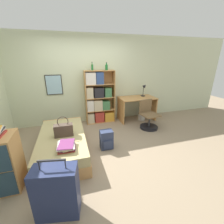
{
  "coord_description": "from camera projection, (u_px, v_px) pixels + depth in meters",
  "views": [
    {
      "loc": [
        -0.51,
        -2.97,
        1.94
      ],
      "look_at": [
        0.42,
        0.19,
        0.75
      ],
      "focal_mm": 24.0,
      "sensor_mm": 36.0,
      "label": 1
    }
  ],
  "objects": [
    {
      "name": "ground_plane",
      "position": [
        97.0,
        147.0,
        3.47
      ],
      "size": [
        14.0,
        14.0,
        0.0
      ],
      "primitive_type": "plane",
      "color": "gray"
    },
    {
      "name": "wall_back",
      "position": [
        85.0,
        81.0,
        4.49
      ],
      "size": [
        10.0,
        0.09,
        2.6
      ],
      "color": "beige",
      "rests_on": "ground_plane"
    },
    {
      "name": "suitcase",
      "position": [
        57.0,
        192.0,
        1.87
      ],
      "size": [
        0.58,
        0.36,
        0.84
      ],
      "color": "navy",
      "rests_on": "ground_plane"
    },
    {
      "name": "waste_bin",
      "position": [
        142.0,
        115.0,
        4.95
      ],
      "size": [
        0.23,
        0.23,
        0.29
      ],
      "color": "#B7B2A8",
      "rests_on": "ground_plane"
    },
    {
      "name": "desk",
      "position": [
        137.0,
        105.0,
        4.84
      ],
      "size": [
        1.14,
        0.65,
        0.75
      ],
      "color": "tan",
      "rests_on": "ground_plane"
    },
    {
      "name": "bottle_green",
      "position": [
        92.0,
        67.0,
        4.27
      ],
      "size": [
        0.06,
        0.06,
        0.23
      ],
      "color": "#1E6B2D",
      "rests_on": "bookcase"
    },
    {
      "name": "bottle_brown",
      "position": [
        106.0,
        67.0,
        4.29
      ],
      "size": [
        0.08,
        0.08,
        0.22
      ],
      "color": "#1E6B2D",
      "rests_on": "bookcase"
    },
    {
      "name": "desk_lamp",
      "position": [
        144.0,
        88.0,
        4.86
      ],
      "size": [
        0.19,
        0.14,
        0.41
      ],
      "color": "black",
      "rests_on": "desk"
    },
    {
      "name": "book_stack_on_bed",
      "position": [
        67.0,
        146.0,
        2.65
      ],
      "size": [
        0.32,
        0.39,
        0.1
      ],
      "color": "#B2382D",
      "rests_on": "bed"
    },
    {
      "name": "handbag",
      "position": [
        64.0,
        130.0,
        3.06
      ],
      "size": [
        0.37,
        0.16,
        0.42
      ],
      "color": "#47382D",
      "rests_on": "bed"
    },
    {
      "name": "desk_chair",
      "position": [
        148.0,
        120.0,
        4.35
      ],
      "size": [
        0.54,
        0.54,
        0.81
      ],
      "color": "black",
      "rests_on": "ground_plane"
    },
    {
      "name": "backpack",
      "position": [
        106.0,
        140.0,
        3.35
      ],
      "size": [
        0.28,
        0.24,
        0.43
      ],
      "color": "#2D3856",
      "rests_on": "ground_plane"
    },
    {
      "name": "bed",
      "position": [
        63.0,
        143.0,
        3.22
      ],
      "size": [
        0.96,
        1.85,
        0.42
      ],
      "color": "tan",
      "rests_on": "ground_plane"
    },
    {
      "name": "bookcase",
      "position": [
        98.0,
        100.0,
        4.59
      ],
      "size": [
        0.88,
        0.31,
        1.61
      ],
      "color": "tan",
      "rests_on": "ground_plane"
    }
  ]
}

